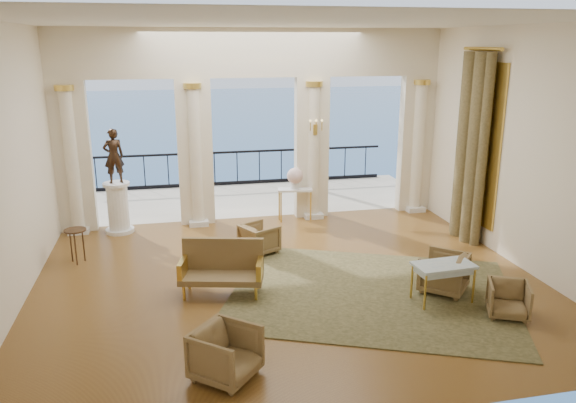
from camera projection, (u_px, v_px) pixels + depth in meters
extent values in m
plane|color=#4A2810|center=(289.00, 281.00, 10.18)|extent=(9.00, 9.00, 0.00)
plane|color=white|center=(370.00, 236.00, 5.80)|extent=(9.00, 0.00, 9.00)
plane|color=white|center=(4.00, 172.00, 8.66)|extent=(0.00, 8.00, 8.00)
plane|color=white|center=(524.00, 150.00, 10.47)|extent=(0.00, 8.00, 8.00)
plane|color=white|center=(289.00, 21.00, 8.95)|extent=(9.00, 9.00, 0.00)
cube|color=#F6EBC6|center=(253.00, 53.00, 12.72)|extent=(9.00, 0.30, 1.10)
cube|color=#F6EBC6|center=(73.00, 158.00, 12.51)|extent=(0.80, 0.30, 3.40)
cylinder|color=#F6EBC6|center=(72.00, 164.00, 12.36)|extent=(0.28, 0.28, 3.20)
cylinder|color=gold|center=(64.00, 88.00, 11.91)|extent=(0.40, 0.40, 0.12)
cube|color=silver|center=(79.00, 230.00, 12.79)|extent=(0.45, 0.45, 0.12)
cube|color=#F6EBC6|center=(195.00, 153.00, 13.05)|extent=(0.80, 0.30, 3.40)
cylinder|color=#F6EBC6|center=(196.00, 159.00, 12.91)|extent=(0.28, 0.28, 3.20)
cylinder|color=gold|center=(192.00, 86.00, 12.46)|extent=(0.40, 0.40, 0.12)
cube|color=silver|center=(199.00, 222.00, 13.33)|extent=(0.45, 0.45, 0.12)
cube|color=#F6EBC6|center=(312.00, 148.00, 13.62)|extent=(0.80, 0.30, 3.40)
cylinder|color=#F6EBC6|center=(313.00, 154.00, 13.48)|extent=(0.28, 0.28, 3.20)
cylinder|color=gold|center=(314.00, 84.00, 13.02)|extent=(0.40, 0.40, 0.12)
cube|color=silver|center=(313.00, 215.00, 13.90)|extent=(0.45, 0.45, 0.12)
cube|color=#F6EBC6|center=(415.00, 144.00, 14.16)|extent=(0.80, 0.30, 3.40)
cylinder|color=#F6EBC6|center=(418.00, 149.00, 14.02)|extent=(0.28, 0.28, 3.20)
cylinder|color=gold|center=(422.00, 82.00, 13.57)|extent=(0.40, 0.40, 0.12)
cube|color=silver|center=(414.00, 208.00, 14.44)|extent=(0.45, 0.45, 0.12)
cube|color=#B2A794|center=(245.00, 200.00, 15.65)|extent=(10.00, 3.60, 0.10)
cube|color=black|center=(237.00, 152.00, 16.86)|extent=(9.00, 0.06, 0.06)
cube|color=black|center=(238.00, 183.00, 17.13)|extent=(9.00, 0.06, 0.10)
cylinder|color=black|center=(237.00, 168.00, 17.00)|extent=(0.03, 0.03, 1.00)
cylinder|color=black|center=(96.00, 175.00, 16.17)|extent=(0.03, 0.03, 1.00)
cylinder|color=black|center=(365.00, 162.00, 17.83)|extent=(0.03, 0.03, 1.00)
cylinder|color=#4C3823|center=(308.00, 117.00, 16.22)|extent=(0.20, 0.20, 4.20)
plane|color=navy|center=(185.00, 129.00, 68.24)|extent=(160.00, 160.00, 0.00)
cylinder|color=brown|center=(483.00, 153.00, 11.49)|extent=(0.26, 0.26, 4.00)
cylinder|color=brown|center=(470.00, 149.00, 11.90)|extent=(0.32, 0.32, 4.00)
cylinder|color=brown|center=(461.00, 145.00, 12.34)|extent=(0.26, 0.26, 4.00)
cylinder|color=gold|center=(483.00, 49.00, 11.36)|extent=(0.08, 1.40, 0.08)
cube|color=gold|center=(479.00, 144.00, 11.92)|extent=(0.04, 1.60, 3.40)
cube|color=gold|center=(315.00, 130.00, 13.18)|extent=(0.10, 0.04, 0.25)
cylinder|color=gold|center=(310.00, 126.00, 13.05)|extent=(0.02, 0.02, 0.22)
cylinder|color=gold|center=(316.00, 126.00, 13.08)|extent=(0.02, 0.02, 0.22)
cylinder|color=gold|center=(322.00, 126.00, 13.11)|extent=(0.02, 0.02, 0.22)
cube|color=#36381E|center=(371.00, 293.00, 9.69)|extent=(5.80, 5.23, 0.02)
imported|color=#4A391D|center=(226.00, 351.00, 7.16)|extent=(1.01, 1.01, 0.76)
imported|color=#4A391D|center=(509.00, 298.00, 8.81)|extent=(0.79, 0.77, 0.62)
imported|color=#4A391D|center=(444.00, 271.00, 9.67)|extent=(1.01, 1.01, 0.76)
imported|color=#4A391D|center=(259.00, 237.00, 11.48)|extent=(0.85, 0.87, 0.67)
cube|color=#4A391D|center=(222.00, 278.00, 9.56)|extent=(1.50, 0.89, 0.10)
cube|color=#4A391D|center=(223.00, 254.00, 9.73)|extent=(1.39, 0.42, 0.57)
cube|color=gold|center=(183.00, 267.00, 9.53)|extent=(0.22, 0.58, 0.27)
cube|color=gold|center=(260.00, 268.00, 9.49)|extent=(0.22, 0.58, 0.27)
cylinder|color=gold|center=(184.00, 293.00, 9.41)|extent=(0.05, 0.05, 0.26)
cylinder|color=gold|center=(256.00, 294.00, 9.38)|extent=(0.05, 0.05, 0.26)
cylinder|color=gold|center=(189.00, 282.00, 9.85)|extent=(0.05, 0.05, 0.26)
cylinder|color=gold|center=(258.00, 282.00, 9.82)|extent=(0.05, 0.05, 0.26)
cube|color=#9FB9C5|center=(444.00, 265.00, 9.22)|extent=(1.01, 0.60, 0.04)
cylinder|color=gold|center=(425.00, 293.00, 8.99)|extent=(0.04, 0.04, 0.63)
cylinder|color=gold|center=(474.00, 286.00, 9.22)|extent=(0.04, 0.04, 0.63)
cylinder|color=gold|center=(412.00, 282.00, 9.40)|extent=(0.04, 0.04, 0.63)
cylinder|color=gold|center=(458.00, 276.00, 9.64)|extent=(0.04, 0.04, 0.63)
cylinder|color=silver|center=(120.00, 230.00, 12.82)|extent=(0.63, 0.63, 0.08)
cylinder|color=silver|center=(118.00, 208.00, 12.67)|extent=(0.46, 0.46, 1.01)
cylinder|color=silver|center=(116.00, 184.00, 12.52)|extent=(0.59, 0.59, 0.06)
imported|color=black|center=(114.00, 156.00, 12.34)|extent=(0.51, 0.41, 1.22)
cube|color=silver|center=(295.00, 190.00, 13.50)|extent=(0.87, 0.45, 0.05)
cylinder|color=gold|center=(280.00, 207.00, 13.48)|extent=(0.04, 0.04, 0.74)
cylinder|color=gold|center=(310.00, 206.00, 13.51)|extent=(0.04, 0.04, 0.74)
cylinder|color=gold|center=(280.00, 204.00, 13.70)|extent=(0.04, 0.04, 0.74)
cylinder|color=gold|center=(310.00, 204.00, 13.73)|extent=(0.04, 0.04, 0.74)
cylinder|color=silver|center=(295.00, 184.00, 13.46)|extent=(0.19, 0.19, 0.24)
sphere|color=tan|center=(295.00, 176.00, 13.40)|extent=(0.39, 0.39, 0.39)
cylinder|color=black|center=(75.00, 230.00, 10.87)|extent=(0.42, 0.42, 0.03)
cylinder|color=black|center=(84.00, 245.00, 11.05)|extent=(0.03, 0.03, 0.66)
cylinder|color=black|center=(71.00, 246.00, 11.01)|extent=(0.03, 0.03, 0.66)
cylinder|color=black|center=(76.00, 249.00, 10.84)|extent=(0.03, 0.03, 0.66)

